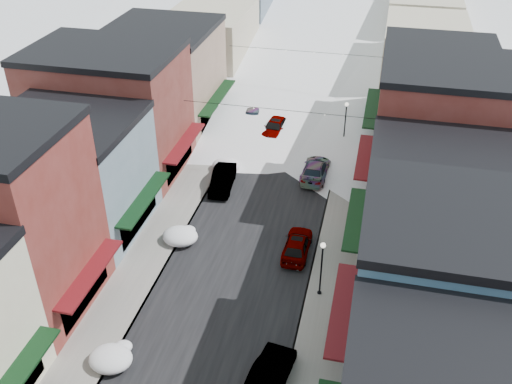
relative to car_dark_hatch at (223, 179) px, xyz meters
The scene contains 26 objects.
road 23.65m from the car_dark_hatch, 80.40° to the left, with size 10.00×160.00×0.01m, color black.
sidewalk_left 23.47m from the car_dark_hatch, 96.51° to the left, with size 3.20×160.00×0.15m, color gray.
sidewalk_right 25.59m from the car_dark_hatch, 65.66° to the left, with size 3.20×160.00×0.15m, color gray.
curb_left 23.34m from the car_dark_hatch, 92.72° to the left, with size 0.10×160.00×0.15m, color slate.
curb_right 24.99m from the car_dark_hatch, 68.90° to the left, with size 0.10×160.00×0.15m, color slate.
bldg_l_grayblue 12.59m from the car_dark_hatch, 140.24° to the right, with size 11.30×9.20×9.00m.
bldg_l_brick_far 11.36m from the car_dark_hatch, behind, with size 13.30×9.20×11.00m.
bldg_l_tan 15.20m from the car_dark_hatch, 129.29° to the left, with size 11.30×11.20×10.00m.
bldg_r_blue 23.66m from the car_dark_hatch, 42.49° to the right, with size 11.30×9.20×10.50m.
bldg_r_cream 19.22m from the car_dark_hatch, 20.79° to the right, with size 12.30×9.20×9.00m.
bldg_r_brick_far 18.94m from the car_dark_hatch, ahead, with size 13.30×9.20×11.50m.
bldg_r_tan 21.46m from the car_dark_hatch, 35.69° to the left, with size 11.30×11.20×9.50m.
distant_blocks 46.58m from the car_dark_hatch, 85.13° to the left, with size 34.00×55.00×8.00m.
overhead_cables 12.71m from the car_dark_hatch, 69.96° to the left, with size 16.40×15.04×0.04m.
car_dark_hatch is the anchor object (origin of this frame).
car_silver_wagon 12.46m from the car_dark_hatch, 91.65° to the left, with size 2.19×5.39×1.56m, color gray.
car_green_sedan 21.05m from the car_dark_hatch, 67.35° to the right, with size 1.75×5.01×1.65m, color black.
car_gray_suv 10.67m from the car_dark_hatch, 44.13° to the right, with size 1.82×4.51×1.54m, color #9B9EA3.
car_black_sedan 8.22m from the car_dark_hatch, 25.14° to the left, with size 2.15×5.30×1.54m, color black.
car_lane_silver 11.03m from the car_dark_hatch, 77.56° to the left, with size 1.98×4.93×1.68m, color gray.
car_lane_white 36.70m from the car_dark_hatch, 82.89° to the left, with size 2.72×5.91×1.64m, color silver.
streetlamp_near 15.21m from the car_dark_hatch, 49.22° to the right, with size 0.34×0.34×4.14m.
streetlamp_far 13.70m from the car_dark_hatch, 46.72° to the left, with size 0.37×0.37×4.41m.
snow_pile_near 19.84m from the car_dark_hatch, 92.72° to the right, with size 2.54×2.76×1.07m.
snow_pile_mid 8.08m from the car_dark_hatch, 96.68° to the right, with size 2.66×2.84×1.12m.
snow_pile_far 2.94m from the car_dark_hatch, 99.17° to the left, with size 2.52×2.75×1.07m.
Camera 1 is at (8.17, -2.94, 26.00)m, focal length 40.00 mm.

